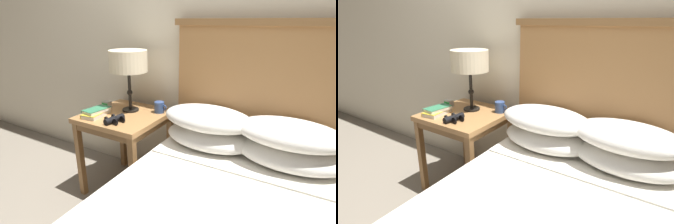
# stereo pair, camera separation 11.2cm
# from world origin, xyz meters

# --- Properties ---
(wall_back) EXTENTS (8.00, 0.06, 2.60)m
(wall_back) POSITION_xyz_m (0.00, 0.94, 1.30)
(wall_back) COLOR beige
(wall_back) RESTS_ON ground_plane
(nightstand) EXTENTS (0.58, 0.58, 0.65)m
(nightstand) POSITION_xyz_m (-0.50, 0.59, 0.56)
(nightstand) COLOR #AD7A47
(nightstand) RESTS_ON ground_plane
(table_lamp) EXTENTS (0.29, 0.29, 0.47)m
(table_lamp) POSITION_xyz_m (-0.51, 0.67, 1.03)
(table_lamp) COLOR black
(table_lamp) RESTS_ON nightstand
(book_on_nightstand) EXTENTS (0.14, 0.22, 0.03)m
(book_on_nightstand) POSITION_xyz_m (-0.66, 0.44, 0.67)
(book_on_nightstand) COLOR silver
(book_on_nightstand) RESTS_ON nightstand
(book_stacked_on_top) EXTENTS (0.13, 0.20, 0.03)m
(book_stacked_on_top) POSITION_xyz_m (-0.66, 0.45, 0.69)
(book_stacked_on_top) COLOR silver
(book_stacked_on_top) RESTS_ON book_on_nightstand
(binoculars_pair) EXTENTS (0.15, 0.16, 0.05)m
(binoculars_pair) POSITION_xyz_m (-0.45, 0.41, 0.67)
(binoculars_pair) COLOR black
(binoculars_pair) RESTS_ON nightstand
(coffee_mug) EXTENTS (0.10, 0.08, 0.08)m
(coffee_mug) POSITION_xyz_m (-0.29, 0.74, 0.69)
(coffee_mug) COLOR #334C84
(coffee_mug) RESTS_ON nightstand
(alarm_clock) EXTENTS (0.07, 0.05, 0.06)m
(alarm_clock) POSITION_xyz_m (-0.71, 0.62, 0.68)
(alarm_clock) COLOR #B7B2A8
(alarm_clock) RESTS_ON nightstand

